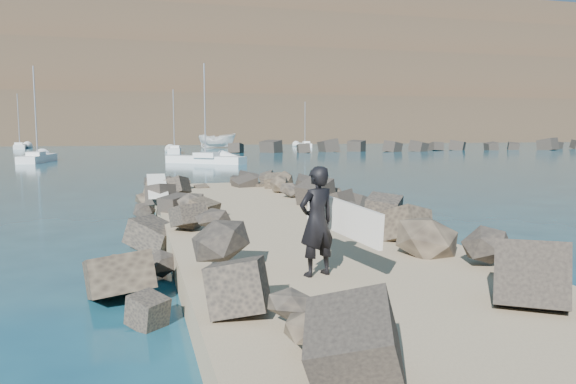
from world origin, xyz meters
name	(u,v)px	position (x,y,z in m)	size (l,w,h in m)	color
ground	(278,243)	(0.00, 0.00, 0.00)	(800.00, 800.00, 0.00)	#0F384C
jetty	(299,247)	(0.00, -2.00, 0.30)	(6.00, 26.00, 0.60)	#8C7759
riprap_left	(173,241)	(-2.90, -1.50, 0.50)	(2.60, 22.00, 1.00)	black
riprap_right	(401,229)	(2.90, -1.50, 0.50)	(2.60, 22.00, 1.00)	black
breakwater_secondary	(425,146)	(35.00, 55.00, 0.60)	(52.00, 4.00, 1.20)	black
headland	(178,85)	(10.00, 160.00, 16.00)	(360.00, 140.00, 32.00)	#2D4919
surfboard_resting	(157,189)	(-2.98, 4.89, 1.04)	(0.63, 2.54, 0.08)	white
boat_imported	(217,141)	(9.04, 73.31, 1.14)	(2.23, 5.92, 2.29)	silver
surfer_with_board	(320,221)	(-0.72, -5.64, 1.54)	(1.11, 2.29, 1.87)	black
radome	(524,12)	(124.08, 150.75, 41.79)	(10.64, 10.64, 16.85)	silver
sailboat_c	(206,159)	(2.43, 35.08, 0.35)	(6.77, 5.83, 8.84)	silver
sailboat_a	(38,158)	(-12.21, 41.26, 0.35)	(2.54, 7.51, 8.85)	silver
sailboat_b	(174,150)	(1.29, 57.05, 0.35)	(2.13, 6.72, 8.02)	silver
sailboat_d	(305,145)	(23.51, 73.51, 0.35)	(2.22, 6.28, 7.52)	silver
sailboat_e	(20,146)	(-20.14, 77.81, 0.35)	(2.43, 7.07, 8.37)	silver
sailboat_f	(314,142)	(32.35, 95.93, 0.35)	(2.02, 4.98, 6.10)	silver
headland_buildings	(203,20)	(16.81, 152.19, 33.97)	(137.50, 30.50, 5.00)	white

